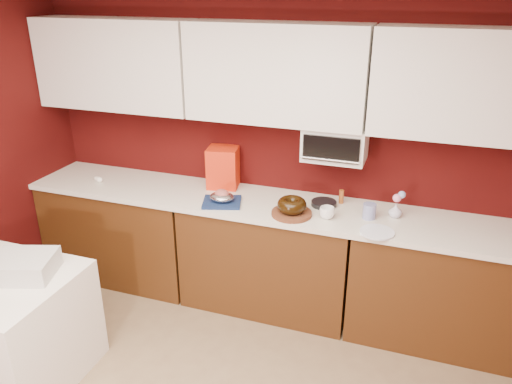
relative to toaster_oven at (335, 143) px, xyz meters
The scene contains 29 objects.
wall_back 0.49m from the toaster_oven, 162.14° to the left, with size 4.00×0.02×2.50m, color #3C0908.
base_cabinet_left 2.02m from the toaster_oven, behind, with size 1.31×0.58×0.86m, color #47260E.
base_cabinet_center 1.06m from the toaster_oven, 159.86° to the right, with size 1.31×0.58×0.86m, color #47260E.
base_cabinet_right 1.30m from the toaster_oven, 10.58° to the right, with size 1.31×0.58×0.86m, color #47260E.
countertop 0.69m from the toaster_oven, 159.86° to the right, with size 4.00×0.62×0.04m, color silver.
upper_cabinet_left 1.85m from the toaster_oven, behind, with size 1.31×0.33×0.70m, color white.
upper_cabinet_center 0.65m from the toaster_oven, behind, with size 1.31×0.33×0.70m, color white.
upper_cabinet_right 1.00m from the toaster_oven, ahead, with size 1.31×0.33×0.70m, color white.
toaster_oven is the anchor object (origin of this frame).
toaster_oven_door 0.16m from the toaster_oven, 90.00° to the right, with size 0.40×0.02×0.18m, color black.
toaster_oven_handle 0.19m from the toaster_oven, 90.00° to the right, with size 0.02×0.02×0.42m, color silver.
dining_table 2.59m from the toaster_oven, 140.87° to the right, with size 1.00×0.80×0.75m, color white.
cake_base 0.60m from the toaster_oven, 125.70° to the right, with size 0.29×0.29×0.03m, color brown.
bundt_cake 0.56m from the toaster_oven, 125.70° to the right, with size 0.21×0.21×0.09m, color black.
navy_towel 0.96m from the toaster_oven, 159.46° to the right, with size 0.28×0.24×0.02m, color navy.
foil_ham_nest 0.94m from the toaster_oven, 159.46° to the right, with size 0.19×0.16×0.07m, color silver.
roasted_ham 0.92m from the toaster_oven, 159.46° to the right, with size 0.11×0.09×0.07m, color #B55C53.
pandoro_box 0.96m from the toaster_oven, behind, with size 0.24×0.22×0.33m, color #BD0C0D.
dark_pan 0.47m from the toaster_oven, 120.57° to the right, with size 0.19×0.19×0.03m, color black.
coffee_mug 0.51m from the toaster_oven, 85.53° to the right, with size 0.09×0.09×0.10m, color white.
blue_jar 0.55m from the toaster_oven, 31.28° to the right, with size 0.09×0.09×0.11m, color navy.
flower_vase 0.64m from the toaster_oven, 12.27° to the right, with size 0.07×0.07×0.11m, color silver.
flower_pink 0.59m from the toaster_oven, 12.27° to the right, with size 0.06×0.06×0.06m, color pink.
flower_blue 0.60m from the toaster_oven, ahead, with size 0.05×0.05×0.05m, color #90ABE6.
china_plate 0.73m from the toaster_oven, 45.57° to the right, with size 0.23×0.23×0.01m, color white.
amber_bottle 0.43m from the toaster_oven, ahead, with size 0.04×0.04×0.11m, color #954B1B.
egg_left 1.99m from the toaster_oven, behind, with size 0.06×0.05×0.05m, color white.
egg_right 2.03m from the toaster_oven, behind, with size 0.05×0.04×0.04m, color white.
newspaper_stack 2.25m from the toaster_oven, 139.62° to the right, with size 0.37×0.30×0.13m, color silver.
Camera 1 is at (1.05, -1.37, 2.45)m, focal length 35.00 mm.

